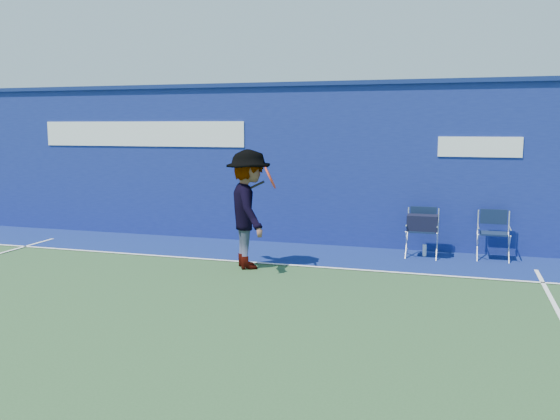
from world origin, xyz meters
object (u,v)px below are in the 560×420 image
(directors_chair_right, at_px, (493,245))
(tennis_player, at_px, (249,209))
(water_bottle, at_px, (425,250))
(directors_chair_left, at_px, (422,237))

(directors_chair_right, distance_m, tennis_player, 4.21)
(water_bottle, height_order, tennis_player, tennis_player)
(directors_chair_right, xyz_separation_m, tennis_player, (-3.78, -1.71, 0.68))
(directors_chair_left, distance_m, water_bottle, 0.26)
(tennis_player, bearing_deg, directors_chair_left, 30.87)
(directors_chair_right, xyz_separation_m, water_bottle, (-1.12, -0.08, -0.15))
(directors_chair_right, bearing_deg, directors_chair_left, -172.60)
(directors_chair_right, distance_m, water_bottle, 1.14)
(directors_chair_left, height_order, tennis_player, tennis_player)
(directors_chair_right, height_order, water_bottle, directors_chair_right)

